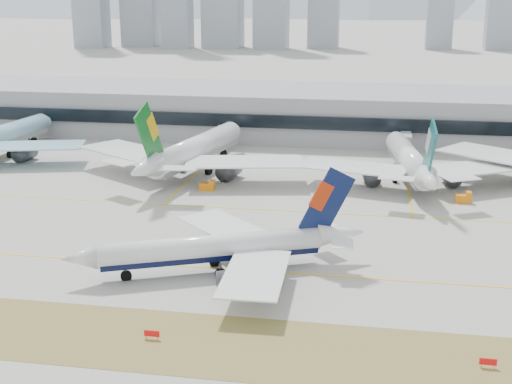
% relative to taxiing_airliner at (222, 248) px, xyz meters
% --- Properties ---
extents(ground, '(3000.00, 3000.00, 0.00)m').
position_rel_taxiing_airliner_xyz_m(ground, '(3.14, 6.08, -4.26)').
color(ground, '#A7A49C').
rests_on(ground, ground).
extents(taxiing_airliner, '(49.69, 42.13, 17.66)m').
position_rel_taxiing_airliner_xyz_m(taxiing_airliner, '(0.00, 0.00, 0.00)').
color(taxiing_airliner, white).
rests_on(taxiing_airliner, ground).
extents(widebody_eva, '(62.82, 62.35, 22.83)m').
position_rel_taxiing_airliner_xyz_m(widebody_eva, '(-21.98, 63.80, 1.81)').
color(widebody_eva, white).
rests_on(widebody_eva, ground).
extents(widebody_cathay, '(57.45, 56.75, 20.70)m').
position_rel_taxiing_airliner_xyz_m(widebody_cathay, '(33.67, 63.92, 1.24)').
color(widebody_cathay, white).
rests_on(widebody_cathay, ground).
extents(terminal, '(280.00, 43.10, 15.00)m').
position_rel_taxiing_airliner_xyz_m(terminal, '(3.14, 120.92, 3.25)').
color(terminal, gray).
rests_on(terminal, ground).
extents(hold_sign_left, '(2.20, 0.15, 1.35)m').
position_rel_taxiing_airliner_xyz_m(hold_sign_left, '(-4.30, -25.92, -3.38)').
color(hold_sign_left, red).
rests_on(hold_sign_left, ground).
extents(hold_sign_right, '(2.20, 0.15, 1.35)m').
position_rel_taxiing_airliner_xyz_m(hold_sign_right, '(40.76, -25.92, -3.38)').
color(hold_sign_right, red).
rests_on(hold_sign_right, ground).
extents(gse_b, '(3.55, 2.00, 2.60)m').
position_rel_taxiing_airliner_xyz_m(gse_b, '(-14.50, 49.10, -3.21)').
color(gse_b, orange).
rests_on(gse_b, ground).
extents(gse_c, '(3.55, 2.00, 2.60)m').
position_rel_taxiing_airliner_xyz_m(gse_c, '(45.31, 49.35, -3.21)').
color(gse_c, orange).
rests_on(gse_c, ground).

